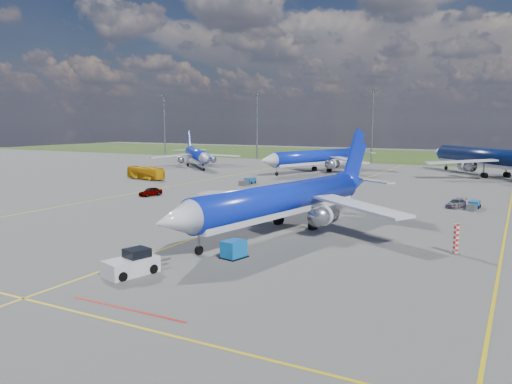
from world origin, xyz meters
The scene contains 17 objects.
ground centered at (0.00, 0.00, 0.00)m, with size 400.00×400.00×0.00m, color #545451.
grass_strip centered at (0.00, 150.00, 0.00)m, with size 400.00×80.00×0.01m, color #2D4719.
taxiway_lines centered at (0.17, 27.70, 0.01)m, with size 60.25×160.00×0.02m.
floodlight_masts centered at (10.00, 110.00, 12.56)m, with size 202.20×0.50×22.70m.
warning_post centered at (26.00, 8.00, 1.50)m, with size 0.50×0.50×3.00m, color red.
bg_jet_nw centered at (-50.45, 74.40, 0.00)m, with size 28.23×37.06×9.71m, color #0D25BF, non-canonical shape.
bg_jet_nnw centered at (-15.46, 76.54, 0.00)m, with size 31.11×40.83×10.69m, color #0D25BF, non-canonical shape.
bg_jet_n centered at (23.96, 85.79, 0.00)m, with size 36.64×48.09×12.60m, color #07123B, non-canonical shape.
main_airliner centered at (6.86, 9.38, 0.00)m, with size 31.22×40.98×10.73m, color #0D25BF, non-canonical shape.
pushback_tug centered at (2.89, -11.74, 0.85)m, with size 3.40×6.30×2.10m.
uld_container centered at (7.80, -3.35, 0.82)m, with size 1.65×2.06×1.65m, color blue.
apron_bus centered at (-42.57, 43.24, 1.44)m, with size 2.41×10.31×2.87m, color #F2AE0E.
service_car_a centered at (-25.16, 24.07, 0.73)m, with size 1.73×4.30×1.47m, color #999999.
service_car_b centered at (-0.28, 41.86, 0.58)m, with size 1.92×4.15×1.15m, color #999999.
service_car_c centered at (22.88, 36.24, 0.62)m, with size 1.75×4.31×1.25m, color #999999.
baggage_tug_w centered at (25.23, 36.24, 0.50)m, with size 1.61×4.83×1.07m.
baggage_tug_c centered at (-18.21, 46.23, 0.56)m, with size 1.60×5.34×1.19m.
Camera 1 is at (31.10, -42.53, 12.63)m, focal length 35.00 mm.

